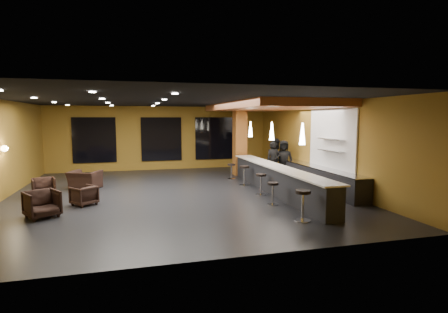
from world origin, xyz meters
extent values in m
cube|color=black|center=(0.00, 0.00, -0.05)|extent=(12.00, 13.00, 0.10)
cube|color=black|center=(0.00, 0.00, 3.55)|extent=(12.00, 13.00, 0.10)
cube|color=olive|center=(0.00, 6.55, 1.75)|extent=(12.00, 0.10, 3.50)
cube|color=olive|center=(0.00, -6.55, 1.75)|extent=(12.00, 0.10, 3.50)
cube|color=olive|center=(6.05, 0.00, 1.75)|extent=(0.10, 13.00, 3.50)
cube|color=#A65830|center=(4.00, 1.00, 3.36)|extent=(3.60, 8.00, 0.28)
cube|color=black|center=(-3.50, 6.44, 1.70)|extent=(2.20, 0.06, 2.40)
cube|color=black|center=(0.00, 6.44, 1.70)|extent=(2.20, 0.06, 2.40)
cube|color=black|center=(3.00, 6.44, 1.70)|extent=(2.20, 0.06, 2.40)
cube|color=white|center=(5.96, -1.00, 2.00)|extent=(0.06, 3.20, 2.40)
cube|color=black|center=(3.65, -1.00, 0.50)|extent=(0.60, 8.00, 1.00)
cube|color=silver|center=(3.65, -1.00, 1.02)|extent=(0.78, 8.10, 0.05)
cube|color=black|center=(5.65, -0.50, 0.43)|extent=(0.70, 6.00, 0.86)
cube|color=silver|center=(5.65, -0.50, 0.89)|extent=(0.72, 6.00, 0.03)
cube|color=silver|center=(5.82, -1.20, 1.60)|extent=(0.30, 1.50, 0.03)
cube|color=silver|center=(5.82, -1.20, 2.05)|extent=(0.30, 1.50, 0.03)
cube|color=brown|center=(3.65, 3.60, 1.75)|extent=(0.60, 0.60, 3.50)
sphere|color=#FFE5B2|center=(-5.88, 0.50, 1.80)|extent=(0.22, 0.22, 0.22)
cone|color=white|center=(3.65, -3.00, 2.35)|extent=(0.20, 0.20, 0.70)
cone|color=white|center=(3.65, -0.50, 2.35)|extent=(0.20, 0.20, 0.70)
cone|color=white|center=(3.65, 2.00, 2.35)|extent=(0.20, 0.20, 0.70)
imported|color=black|center=(4.68, 1.71, 0.89)|extent=(0.69, 0.50, 1.78)
imported|color=black|center=(5.07, 2.26, 0.94)|extent=(1.09, 0.97, 1.89)
imported|color=black|center=(5.25, 1.86, 0.91)|extent=(1.04, 0.85, 1.83)
imported|color=black|center=(-4.15, -2.26, 0.39)|extent=(1.16, 1.16, 0.78)
imported|color=black|center=(-3.18, -1.04, 0.32)|extent=(0.97, 0.98, 0.64)
imported|color=black|center=(-4.74, 0.62, 0.35)|extent=(0.94, 0.95, 0.70)
imported|color=black|center=(-3.48, 1.82, 0.36)|extent=(1.42, 1.35, 0.73)
cylinder|color=silver|center=(2.91, -4.54, 0.02)|extent=(0.44, 0.44, 0.03)
cylinder|color=silver|center=(2.91, -4.54, 0.41)|extent=(0.08, 0.08, 0.77)
cylinder|color=black|center=(2.91, -4.54, 0.82)|extent=(0.42, 0.42, 0.09)
cylinder|color=silver|center=(2.83, -2.62, 0.01)|extent=(0.38, 0.38, 0.03)
cylinder|color=silver|center=(2.83, -2.62, 0.35)|extent=(0.07, 0.07, 0.66)
cylinder|color=black|center=(2.83, -2.62, 0.71)|extent=(0.36, 0.36, 0.08)
cylinder|color=silver|center=(2.99, -1.13, 0.02)|extent=(0.41, 0.41, 0.03)
cylinder|color=silver|center=(2.99, -1.13, 0.38)|extent=(0.07, 0.07, 0.71)
cylinder|color=black|center=(2.99, -1.13, 0.76)|extent=(0.39, 0.39, 0.08)
cylinder|color=silver|center=(2.97, 0.78, 0.02)|extent=(0.43, 0.43, 0.03)
cylinder|color=silver|center=(2.97, 0.78, 0.40)|extent=(0.07, 0.07, 0.75)
cylinder|color=black|center=(2.97, 0.78, 0.80)|extent=(0.41, 0.41, 0.09)
cylinder|color=silver|center=(2.87, 2.42, 0.01)|extent=(0.37, 0.37, 0.03)
cylinder|color=silver|center=(2.87, 2.42, 0.34)|extent=(0.06, 0.06, 0.64)
cylinder|color=black|center=(2.87, 2.42, 0.69)|extent=(0.35, 0.35, 0.07)
camera|label=1|loc=(-1.62, -13.09, 2.83)|focal=28.00mm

